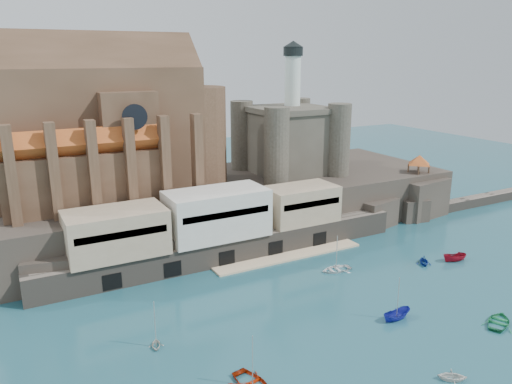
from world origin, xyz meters
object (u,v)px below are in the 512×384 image
object	(u,v)px
boat_1	(452,380)
castle_keep	(289,136)
pavilion	(419,161)
boat_2	(396,319)
church	(108,131)

from	to	relation	value
boat_1	castle_keep	bearing A→B (deg)	20.67
pavilion	boat_2	world-z (taller)	pavilion
boat_2	pavilion	bearing A→B (deg)	-49.59
church	pavilion	bearing A→B (deg)	-13.48
boat_2	boat_1	bearing A→B (deg)	161.22
pavilion	boat_1	xyz separation A→B (m)	(-42.84, -47.92, -12.73)
castle_keep	pavilion	xyz separation A→B (m)	(25.92, -15.08, -5.59)
church	boat_1	xyz separation A→B (m)	(23.29, -63.77, -22.13)
pavilion	boat_2	xyz separation A→B (m)	(-38.66, -34.57, -12.73)
pavilion	boat_2	size ratio (longest dim) A/B	1.37
boat_2	castle_keep	bearing A→B (deg)	-15.78
pavilion	boat_1	size ratio (longest dim) A/B	1.92
castle_keep	boat_2	world-z (taller)	castle_keep
church	pavilion	distance (m)	68.65
church	boat_1	world-z (taller)	church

